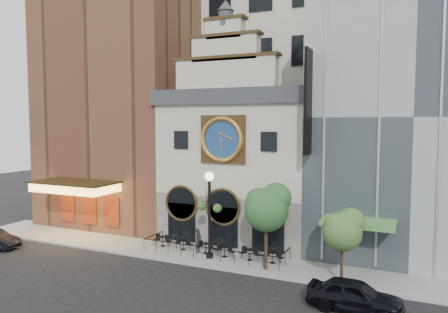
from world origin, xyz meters
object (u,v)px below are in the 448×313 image
object	(u,v)px
bistro_0	(163,240)
bistro_3	(225,251)
pedestrian	(198,241)
tree_left	(267,206)
bistro_1	(183,244)
bistro_5	(273,256)
car_right	(355,295)
tree_right	(343,229)
bistro_2	(206,247)
lamppost	(209,205)
bistro_4	(250,254)

from	to	relation	value
bistro_0	bistro_3	xyz separation A→B (m)	(5.54, -0.46, 0.00)
pedestrian	tree_left	world-z (taller)	tree_left
bistro_1	bistro_5	world-z (taller)	same
car_right	pedestrian	world-z (taller)	pedestrian
tree_right	bistro_2	bearing A→B (deg)	168.29
lamppost	tree_left	world-z (taller)	lamppost
car_right	tree_left	bearing A→B (deg)	60.61
bistro_4	bistro_0	bearing A→B (deg)	177.01
lamppost	car_right	bearing A→B (deg)	-13.95
bistro_3	bistro_5	bearing A→B (deg)	1.89
bistro_1	pedestrian	size ratio (longest dim) A/B	0.86
bistro_0	tree_right	world-z (taller)	tree_right
bistro_3	bistro_5	size ratio (longest dim) A/B	1.00
bistro_0	tree_left	bearing A→B (deg)	-10.66
bistro_3	lamppost	bearing A→B (deg)	-143.85
bistro_1	bistro_5	xyz separation A→B (m)	(7.17, -0.17, 0.00)
bistro_0	tree_left	size ratio (longest dim) A/B	0.27
bistro_1	car_right	xyz separation A→B (m)	(13.36, -5.36, 0.22)
bistro_4	tree_right	size ratio (longest dim) A/B	0.34
bistro_2	pedestrian	xyz separation A→B (m)	(-0.57, -0.05, 0.45)
bistro_1	lamppost	distance (m)	4.42
bistro_1	bistro_3	xyz separation A→B (m)	(3.60, -0.29, 0.00)
pedestrian	bistro_5	bearing A→B (deg)	-88.11
bistro_2	car_right	distance (m)	12.54
bistro_3	lamppost	world-z (taller)	lamppost
bistro_3	bistro_5	world-z (taller)	same
lamppost	tree_left	distance (m)	4.58
bistro_0	bistro_3	size ratio (longest dim) A/B	1.00
pedestrian	bistro_2	bearing A→B (deg)	-82.88
bistro_5	car_right	world-z (taller)	car_right
bistro_2	tree_right	world-z (taller)	tree_right
pedestrian	car_right	bearing A→B (deg)	-111.56
bistro_3	tree_left	xyz separation A→B (m)	(3.64, -1.27, 3.75)
bistro_2	car_right	xyz separation A→B (m)	(11.39, -5.24, 0.22)
car_right	tree_left	distance (m)	8.03
bistro_1	pedestrian	xyz separation A→B (m)	(1.40, -0.17, 0.45)
pedestrian	tree_right	size ratio (longest dim) A/B	0.40
car_right	bistro_5	bearing A→B (deg)	52.49
bistro_0	bistro_1	distance (m)	1.95
bistro_4	pedestrian	distance (m)	4.14
pedestrian	tree_right	xyz separation A→B (m)	(10.81, -2.07, 2.48)
bistro_3	bistro_4	size ratio (longest dim) A/B	1.00
bistro_4	tree_right	xyz separation A→B (m)	(6.69, -2.02, 2.93)
bistro_4	car_right	bearing A→B (deg)	-33.22
bistro_2	pedestrian	bearing A→B (deg)	-174.76
bistro_4	pedestrian	world-z (taller)	pedestrian
bistro_1	tree_right	bearing A→B (deg)	-10.40
bistro_1	bistro_4	size ratio (longest dim) A/B	1.00
bistro_3	car_right	world-z (taller)	car_right
bistro_3	bistro_4	bearing A→B (deg)	2.11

